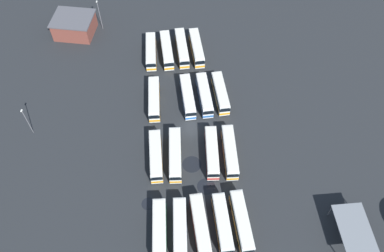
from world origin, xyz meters
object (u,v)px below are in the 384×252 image
at_px(bus_row3_slot0, 160,231).
at_px(depot_building, 74,25).
at_px(bus_row2_slot4, 230,152).
at_px(lamp_post_by_building, 100,14).
at_px(bus_row2_slot0, 156,156).
at_px(bus_row3_slot1, 180,229).
at_px(bus_row3_slot3, 222,224).
at_px(bus_row0_slot2, 182,48).
at_px(bus_row0_slot3, 197,48).
at_px(bus_row3_slot2, 200,226).
at_px(bus_row0_slot0, 151,51).
at_px(bus_row3_slot4, 241,222).
at_px(lamp_post_near_entrance, 27,121).
at_px(bus_row1_slot0, 154,99).
at_px(bus_row1_slot4, 220,93).
at_px(bus_row1_slot3, 204,95).
at_px(bus_row2_slot1, 175,155).
at_px(maintenance_shelter, 355,230).
at_px(bus_row1_slot2, 188,96).
at_px(bus_row0_slot1, 167,50).
at_px(bus_row2_slot3, 212,153).

xyz_separation_m(bus_row3_slot0, depot_building, (-54.08, -30.20, 0.72)).
bearing_deg(bus_row2_slot4, lamp_post_by_building, -136.84).
height_order(bus_row2_slot0, bus_row3_slot1, same).
distance_m(bus_row3_slot3, depot_building, 66.38).
xyz_separation_m(bus_row0_slot2, bus_row2_slot4, (30.37, 13.20, -0.00)).
relative_size(bus_row0_slot3, bus_row3_slot2, 0.99).
height_order(bus_row0_slot0, bus_row3_slot0, same).
height_order(bus_row2_slot4, bus_row3_slot1, same).
bearing_deg(bus_row3_slot3, bus_row3_slot4, 100.78).
distance_m(bus_row3_slot1, lamp_post_near_entrance, 40.37).
bearing_deg(bus_row3_slot2, bus_row2_slot4, 163.77).
xyz_separation_m(bus_row1_slot0, bus_row1_slot4, (-3.12, 15.10, -0.00)).
bearing_deg(bus_row3_slot3, depot_building, -141.15).
distance_m(bus_row0_slot0, bus_row1_slot3, 19.67).
height_order(depot_building, lamp_post_by_building, lamp_post_by_building).
distance_m(bus_row1_slot3, bus_row2_slot1, 17.58).
bearing_deg(bus_row3_slot4, bus_row1_slot3, -163.45).
bearing_deg(bus_row0_slot2, lamp_post_near_entrance, -47.35).
xyz_separation_m(bus_row3_slot4, lamp_post_near_entrance, (-17.73, -46.14, 2.52)).
bearing_deg(maintenance_shelter, bus_row1_slot3, -136.66).
bearing_deg(bus_row2_slot1, bus_row3_slot1, 9.65).
bearing_deg(bus_row1_slot3, bus_row1_slot2, -77.93).
distance_m(bus_row1_slot3, depot_building, 41.58).
bearing_deg(bus_row0_slot0, bus_row1_slot0, 11.14).
xyz_separation_m(bus_row0_slot3, bus_row2_slot1, (32.47, -1.81, 0.00)).
height_order(bus_row1_slot3, bus_row3_slot0, same).
height_order(bus_row1_slot3, depot_building, depot_building).
bearing_deg(bus_row3_slot2, lamp_post_by_building, -150.64).
distance_m(bus_row0_slot1, bus_row1_slot4, 19.46).
distance_m(bus_row1_slot0, bus_row2_slot1, 16.01).
xyz_separation_m(bus_row0_slot2, maintenance_shelter, (46.09, 36.00, 1.79)).
distance_m(bus_row3_slot0, depot_building, 61.94).
distance_m(bus_row1_slot0, depot_building, 33.64).
relative_size(bus_row1_slot3, maintenance_shelter, 1.08).
relative_size(bus_row0_slot0, bus_row3_slot3, 0.99).
bearing_deg(bus_row3_slot0, bus_row1_slot2, 176.36).
bearing_deg(bus_row0_slot3, bus_row1_slot3, 11.27).
bearing_deg(bus_row1_slot2, bus_row0_slot0, -142.90).
xyz_separation_m(bus_row0_slot1, bus_row2_slot3, (29.79, 13.24, -0.00)).
bearing_deg(bus_row0_slot1, bus_row2_slot3, 23.96).
bearing_deg(bus_row0_slot2, bus_row3_slot1, 5.51).
xyz_separation_m(bus_row0_slot0, bus_row3_slot2, (45.25, 16.00, 0.00)).
bearing_deg(bus_row0_slot1, bus_row3_slot4, 23.79).
distance_m(bus_row2_slot3, maintenance_shelter, 30.63).
relative_size(bus_row0_slot1, bus_row2_slot3, 1.01).
distance_m(bus_row1_slot4, bus_row2_slot1, 19.70).
bearing_deg(bus_row2_slot0, bus_row1_slot4, 145.75).
bearing_deg(bus_row1_slot3, bus_row3_slot3, 10.07).
relative_size(bus_row0_slot2, lamp_post_by_building, 1.40).
xyz_separation_m(bus_row0_slot1, depot_building, (-6.49, -25.52, 0.72)).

